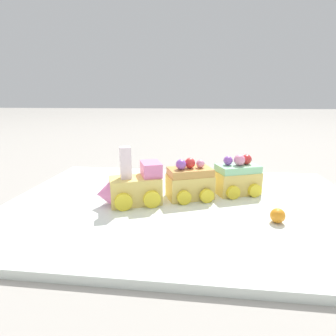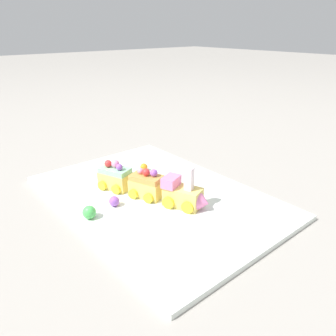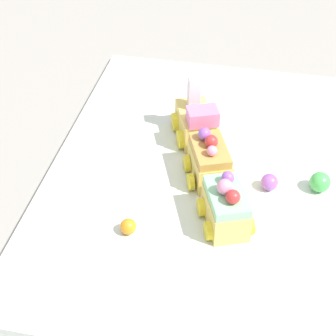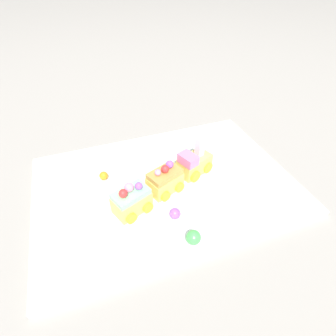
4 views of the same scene
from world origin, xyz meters
The scene contains 8 objects.
ground_plane centered at (0.00, 0.00, 0.00)m, with size 10.00×10.00×0.00m, color gray.
display_board centered at (0.00, 0.00, 0.01)m, with size 0.62×0.43×0.01m, color silver.
cake_train_locomotive centered at (0.09, 0.02, 0.04)m, with size 0.12×0.09×0.10m.
cake_car_caramel centered at (-0.01, -0.02, 0.04)m, with size 0.09×0.08×0.07m.
cake_car_mint centered at (-0.10, -0.06, 0.04)m, with size 0.09×0.08×0.08m.
gumball_purple centered at (-0.02, -0.11, 0.02)m, with size 0.02×0.02×0.02m, color #9956C6.
gumball_green centered at (-0.01, -0.18, 0.03)m, with size 0.03×0.03×0.03m, color #4CBC56.
gumball_orange centered at (-0.14, 0.07, 0.02)m, with size 0.02×0.02×0.02m, color orange.
Camera 4 is at (-0.16, -0.45, 0.46)m, focal length 28.00 mm.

